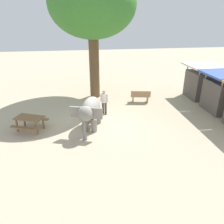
{
  "coord_description": "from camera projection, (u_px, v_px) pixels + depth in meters",
  "views": [
    {
      "loc": [
        11.25,
        -0.88,
        5.81
      ],
      "look_at": [
        0.08,
        0.83,
        0.8
      ],
      "focal_mm": 35.06,
      "sensor_mm": 36.0,
      "label": 1
    }
  ],
  "objects": [
    {
      "name": "market_stall_blue",
      "position": [
        222.0,
        94.0,
        14.09
      ],
      "size": [
        2.5,
        2.5,
        2.52
      ],
      "color": "#59514C",
      "rests_on": "ground_plane"
    },
    {
      "name": "wooden_bench",
      "position": [
        140.0,
        96.0,
        15.77
      ],
      "size": [
        0.64,
        1.45,
        0.88
      ],
      "rotation": [
        0.0,
        0.0,
        1.39
      ],
      "color": "#9E7A51",
      "rests_on": "ground_plane"
    },
    {
      "name": "shade_tree_main",
      "position": [
        92.0,
        5.0,
        14.5
      ],
      "size": [
        6.42,
        5.88,
        8.79
      ],
      "color": "brown",
      "rests_on": "ground_plane"
    },
    {
      "name": "person_handler",
      "position": [
        104.0,
        100.0,
        13.65
      ],
      "size": [
        0.32,
        0.46,
        1.62
      ],
      "rotation": [
        0.0,
        0.0,
        -0.51
      ],
      "color": "#3F3833",
      "rests_on": "ground_plane"
    },
    {
      "name": "ground_plane",
      "position": [
        98.0,
        125.0,
        12.64
      ],
      "size": [
        60.0,
        60.0,
        0.0
      ],
      "primitive_type": "plane",
      "color": "#BAA88C"
    },
    {
      "name": "elephant",
      "position": [
        90.0,
        111.0,
        11.77
      ],
      "size": [
        2.51,
        1.86,
        1.74
      ],
      "rotation": [
        0.0,
        0.0,
        5.97
      ],
      "color": "gray",
      "rests_on": "ground_plane"
    },
    {
      "name": "market_stall_white",
      "position": [
        201.0,
        83.0,
        16.44
      ],
      "size": [
        2.5,
        2.5,
        2.52
      ],
      "color": "#59514C",
      "rests_on": "ground_plane"
    },
    {
      "name": "picnic_table_near",
      "position": [
        30.0,
        120.0,
        11.85
      ],
      "size": [
        1.96,
        1.97,
        0.78
      ],
      "rotation": [
        0.0,
        0.0,
        1.16
      ],
      "color": "brown",
      "rests_on": "ground_plane"
    },
    {
      "name": "feed_bucket",
      "position": [
        86.0,
        116.0,
        13.35
      ],
      "size": [
        0.36,
        0.36,
        0.32
      ],
      "primitive_type": "cylinder",
      "color": "gray",
      "rests_on": "ground_plane"
    }
  ]
}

